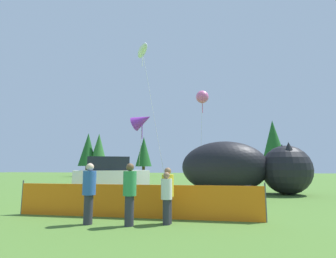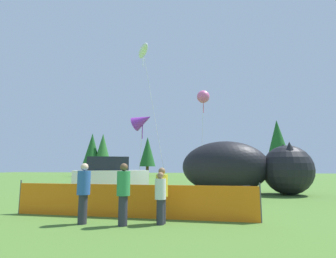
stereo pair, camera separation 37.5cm
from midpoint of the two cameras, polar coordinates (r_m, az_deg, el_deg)
ground_plane at (r=13.66m, az=0.37°, el=-15.60°), size 120.00×120.00×0.00m
parked_car at (r=15.82m, az=-11.78°, el=-10.34°), size 4.48×3.18×2.32m
folding_chair at (r=13.93m, az=17.17°, el=-13.07°), size 0.69×0.69×0.85m
inflatable_cat at (r=18.24m, az=16.24°, el=-8.36°), size 8.46×3.87×3.47m
safety_fence at (r=9.59m, az=-7.23°, el=-15.29°), size 8.84×0.10×1.25m
spectator_in_green_shirt at (r=8.84m, az=-16.73°, el=-12.67°), size 0.41×0.41×1.87m
spectator_in_grey_shirt at (r=8.41m, az=-0.35°, el=-14.30°), size 0.35×0.35×1.59m
spectator_in_blue_shirt at (r=8.56m, az=-0.07°, el=-13.68°), size 0.38×0.38×1.73m
spectator_in_white_shirt at (r=8.31m, az=-8.39°, el=-13.25°), size 0.41×0.41×1.87m
kite_white_ghost at (r=21.81m, az=-4.91°, el=16.48°), size 2.99×2.43×11.27m
kite_pink_octopus at (r=21.20m, az=8.18°, el=6.93°), size 1.01×1.22×7.78m
kite_purple_delta at (r=18.53m, az=-4.99°, el=1.84°), size 1.73×1.96×5.72m
horizon_tree_east at (r=48.99m, az=-13.81°, el=-4.46°), size 3.22×3.22×7.70m
horizon_tree_west at (r=46.43m, az=22.98°, el=-2.58°), size 3.93×3.93×9.37m
horizon_tree_mid at (r=50.61m, az=-4.27°, el=-4.97°), size 3.11×3.11×7.43m
horizon_tree_northeast at (r=49.49m, az=-16.01°, el=-4.36°), size 3.26×3.26×7.77m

